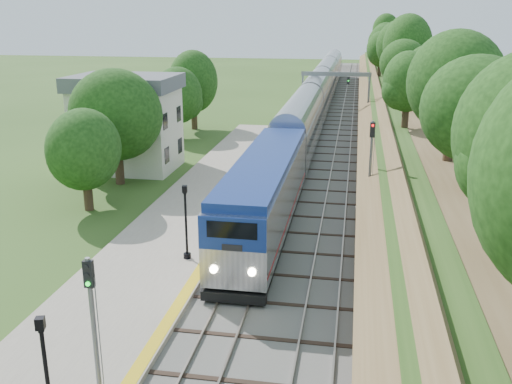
% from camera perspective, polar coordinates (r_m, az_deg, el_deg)
% --- Properties ---
extents(trackbed, '(9.50, 170.00, 0.28)m').
position_cam_1_polar(trackbed, '(76.36, 7.60, 7.59)').
color(trackbed, '#4C4944').
rests_on(trackbed, ground).
extents(platform, '(6.40, 68.00, 0.38)m').
position_cam_1_polar(platform, '(35.21, -7.67, -3.83)').
color(platform, gray).
rests_on(platform, ground).
extents(yellow_stripe, '(0.55, 68.00, 0.01)m').
position_cam_1_polar(yellow_stripe, '(34.42, -3.14, -3.86)').
color(yellow_stripe, gold).
rests_on(yellow_stripe, platform).
extents(embankment, '(10.64, 170.00, 11.70)m').
position_cam_1_polar(embankment, '(76.20, 14.01, 8.65)').
color(embankment, brown).
rests_on(embankment, ground).
extents(station_building, '(8.60, 6.60, 8.00)m').
position_cam_1_polar(station_building, '(49.85, -12.76, 6.84)').
color(station_building, white).
rests_on(station_building, ground).
extents(signal_gantry, '(8.40, 0.38, 6.20)m').
position_cam_1_polar(signal_gantry, '(70.72, 7.95, 10.69)').
color(signal_gantry, slate).
rests_on(signal_gantry, ground).
extents(trees_behind_platform, '(7.82, 53.32, 7.21)m').
position_cam_1_polar(trees_behind_platform, '(40.25, -14.09, 4.94)').
color(trees_behind_platform, '#332316').
rests_on(trees_behind_platform, ground).
extents(train, '(3.11, 103.31, 4.57)m').
position_cam_1_polar(train, '(74.21, 6.04, 9.14)').
color(train, black).
rests_on(train, trackbed).
extents(lamppost_far, '(0.40, 0.40, 4.04)m').
position_cam_1_polar(lamppost_far, '(30.16, -7.00, -3.44)').
color(lamppost_far, black).
rests_on(lamppost_far, platform).
extents(signal_platform, '(0.31, 0.24, 5.24)m').
position_cam_1_polar(signal_platform, '(19.36, -16.01, -11.83)').
color(signal_platform, slate).
rests_on(signal_platform, platform).
extents(signal_farside, '(0.33, 0.26, 6.07)m').
position_cam_1_polar(signal_farside, '(38.58, 11.42, 3.53)').
color(signal_farside, slate).
rests_on(signal_farside, ground).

